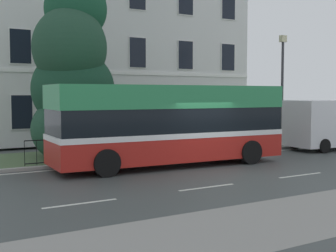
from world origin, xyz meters
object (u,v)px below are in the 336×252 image
object	(u,v)px
single_decker_bus	(170,124)
street_lamp_post	(282,81)
white_panel_van	(329,124)
evergreen_tree	(73,80)
litter_bin	(242,137)
georgian_townhouse	(101,40)

from	to	relation	value
single_decker_bus	street_lamp_post	bearing A→B (deg)	21.65
single_decker_bus	white_panel_van	size ratio (longest dim) A/B	1.81
single_decker_bus	evergreen_tree	bearing A→B (deg)	128.33
single_decker_bus	street_lamp_post	distance (m)	9.74
white_panel_van	litter_bin	size ratio (longest dim) A/B	4.81
single_decker_bus	street_lamp_post	xyz separation A→B (m)	(9.05, 3.06, 1.89)
evergreen_tree	litter_bin	xyz separation A→B (m)	(8.39, -1.19, -2.77)
street_lamp_post	litter_bin	size ratio (longest dim) A/B	5.44
single_decker_bus	street_lamp_post	world-z (taller)	street_lamp_post
evergreen_tree	single_decker_bus	xyz separation A→B (m)	(2.64, -3.72, -1.78)
georgian_townhouse	litter_bin	world-z (taller)	georgian_townhouse
evergreen_tree	white_panel_van	distance (m)	13.02
white_panel_van	litter_bin	world-z (taller)	white_panel_van
white_panel_van	litter_bin	xyz separation A→B (m)	(-4.02, 2.10, -0.62)
white_panel_van	evergreen_tree	bearing A→B (deg)	167.69
white_panel_van	street_lamp_post	xyz separation A→B (m)	(-0.72, 2.63, 2.26)
single_decker_bus	white_panel_van	world-z (taller)	single_decker_bus
georgian_townhouse	street_lamp_post	size ratio (longest dim) A/B	2.82
georgian_townhouse	evergreen_tree	bearing A→B (deg)	-118.66
evergreen_tree	street_lamp_post	xyz separation A→B (m)	(11.69, -0.66, 0.11)
white_panel_van	single_decker_bus	bearing A→B (deg)	-174.97
litter_bin	georgian_townhouse	bearing A→B (deg)	105.32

